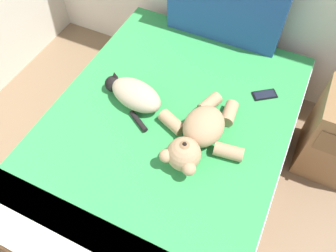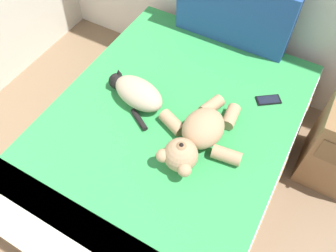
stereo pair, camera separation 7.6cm
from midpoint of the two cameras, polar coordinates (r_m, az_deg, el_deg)
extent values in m
cube|color=olive|center=(2.23, 0.77, -4.85)|extent=(1.43, 1.92, 0.28)
cube|color=white|center=(2.03, 0.84, -1.43)|extent=(1.38, 1.86, 0.20)
cube|color=green|center=(1.97, 1.69, 1.55)|extent=(1.37, 1.72, 0.02)
cube|color=silver|center=(1.67, -13.45, -19.54)|extent=(1.37, 0.31, 0.02)
cube|color=#264C99|center=(2.35, 12.29, 18.86)|extent=(0.79, 0.13, 0.46)
ellipsoid|color=tan|center=(1.98, -4.01, 5.63)|extent=(0.37, 0.25, 0.15)
sphere|color=black|center=(2.09, -7.84, 7.67)|extent=(0.10, 0.10, 0.10)
cone|color=black|center=(2.04, -8.57, 8.33)|extent=(0.04, 0.04, 0.04)
cone|color=black|center=(2.06, -7.48, 9.19)|extent=(0.04, 0.04, 0.04)
cylinder|color=black|center=(1.93, -3.90, 1.10)|extent=(0.15, 0.11, 0.03)
ellipsoid|color=black|center=(2.08, -5.12, 6.51)|extent=(0.11, 0.07, 0.04)
ellipsoid|color=tan|center=(1.81, 7.31, -0.42)|extent=(0.25, 0.29, 0.18)
sphere|color=tan|center=(1.71, 3.50, -5.05)|extent=(0.18, 0.18, 0.18)
sphere|color=#8E6B49|center=(1.65, 3.61, -3.96)|extent=(0.07, 0.07, 0.07)
sphere|color=black|center=(1.63, 3.67, -3.39)|extent=(0.02, 0.02, 0.02)
sphere|color=tan|center=(1.65, 4.20, -7.62)|extent=(0.07, 0.07, 0.07)
sphere|color=tan|center=(1.69, 0.38, -5.19)|extent=(0.07, 0.07, 0.07)
cylinder|color=tan|center=(1.80, 11.27, -5.02)|extent=(0.17, 0.10, 0.08)
cylinder|color=tan|center=(1.95, 11.90, 1.58)|extent=(0.09, 0.15, 0.08)
cylinder|color=tan|center=(1.88, 1.90, 0.56)|extent=(0.18, 0.13, 0.08)
cylinder|color=tan|center=(1.98, 8.65, 3.41)|extent=(0.12, 0.16, 0.08)
cube|color=black|center=(2.13, 17.96, 4.27)|extent=(0.16, 0.15, 0.01)
cube|color=black|center=(2.13, 18.00, 4.36)|extent=(0.14, 0.12, 0.00)
camera|label=1|loc=(0.04, -88.84, 1.62)|focal=35.24mm
camera|label=2|loc=(0.04, 91.16, -1.62)|focal=35.24mm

